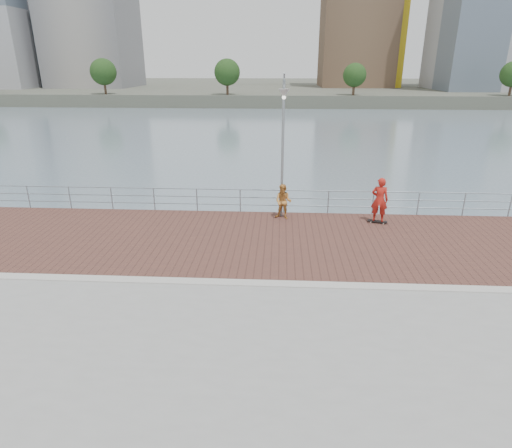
# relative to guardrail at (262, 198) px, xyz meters

# --- Properties ---
(water) EXTENTS (400.00, 400.00, 0.00)m
(water) POSITION_rel_guardrail_xyz_m (-0.00, -7.00, -2.69)
(water) COLOR slate
(water) RESTS_ON ground
(seawall) EXTENTS (40.00, 24.00, 2.00)m
(seawall) POSITION_rel_guardrail_xyz_m (-0.00, -12.00, -1.69)
(seawall) COLOR gray
(seawall) RESTS_ON ground
(brick_lane) EXTENTS (40.00, 6.80, 0.02)m
(brick_lane) POSITION_rel_guardrail_xyz_m (-0.00, -3.40, -0.68)
(brick_lane) COLOR brown
(brick_lane) RESTS_ON seawall
(curb) EXTENTS (40.00, 0.40, 0.06)m
(curb) POSITION_rel_guardrail_xyz_m (-0.00, -7.00, -0.66)
(curb) COLOR #B7B5AD
(curb) RESTS_ON seawall
(far_shore) EXTENTS (320.00, 95.00, 2.50)m
(far_shore) POSITION_rel_guardrail_xyz_m (-0.00, 115.50, -1.44)
(far_shore) COLOR #4C5142
(far_shore) RESTS_ON ground
(guardrail) EXTENTS (39.06, 0.06, 1.13)m
(guardrail) POSITION_rel_guardrail_xyz_m (0.00, 0.00, 0.00)
(guardrail) COLOR #8C9EA8
(guardrail) RESTS_ON brick_lane
(street_lamp) EXTENTS (0.44, 1.27, 5.97)m
(street_lamp) POSITION_rel_guardrail_xyz_m (0.90, -0.94, 3.55)
(street_lamp) COLOR gray
(street_lamp) RESTS_ON brick_lane
(skateboard) EXTENTS (0.87, 0.43, 0.10)m
(skateboard) POSITION_rel_guardrail_xyz_m (5.13, -1.19, -0.60)
(skateboard) COLOR black
(skateboard) RESTS_ON brick_lane
(skateboarder) EXTENTS (0.81, 0.64, 1.96)m
(skateboarder) POSITION_rel_guardrail_xyz_m (5.13, -1.19, 0.39)
(skateboarder) COLOR red
(skateboarder) RESTS_ON skateboard
(bystander) EXTENTS (0.91, 0.80, 1.58)m
(bystander) POSITION_rel_guardrail_xyz_m (0.99, -0.83, 0.12)
(bystander) COLOR #CA873B
(bystander) RESTS_ON brick_lane
(shoreline_trees) EXTENTS (169.55, 5.17, 6.89)m
(shoreline_trees) POSITION_rel_guardrail_xyz_m (16.46, 70.00, 3.83)
(shoreline_trees) COLOR #473323
(shoreline_trees) RESTS_ON far_shore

